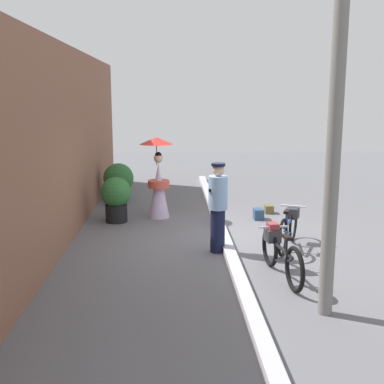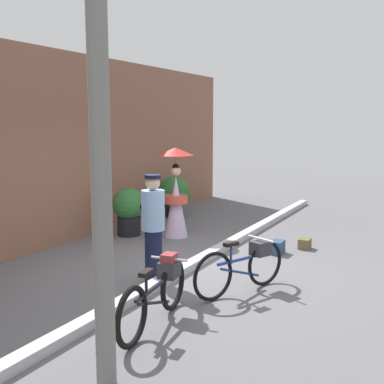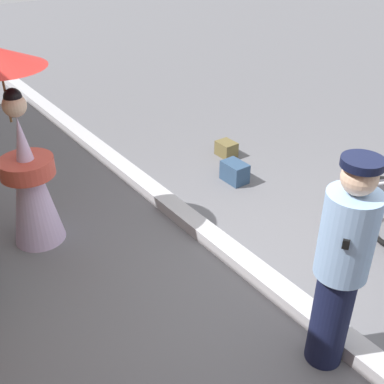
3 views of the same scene
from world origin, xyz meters
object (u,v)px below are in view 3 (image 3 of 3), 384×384
Objects in this scene: backpack_on_pavement at (235,171)px; backpack_spare at (227,148)px; person_officer at (341,265)px; person_with_parasol at (23,155)px.

backpack_on_pavement reaches higher than backpack_spare.
backpack_on_pavement is at bearing -26.42° from person_officer.
backpack_spare is at bearing -83.45° from person_with_parasol.
person_officer is at bearing -156.64° from person_with_parasol.
backpack_on_pavement is (2.32, -1.15, -0.73)m from person_officer.
backpack_on_pavement is at bearing -96.76° from person_with_parasol.
person_with_parasol is 2.42m from backpack_on_pavement.
backpack_on_pavement is (-0.27, -2.27, -0.78)m from person_with_parasol.
person_officer is 0.87× the size of person_with_parasol.
person_with_parasol reaches higher than backpack_spare.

